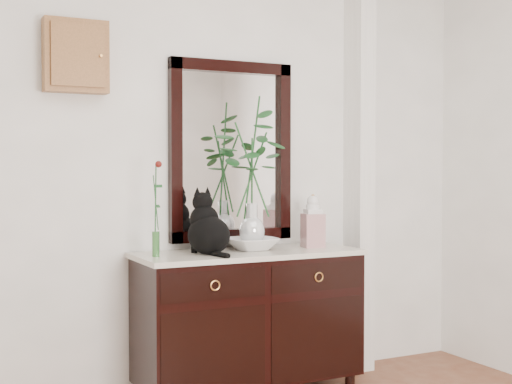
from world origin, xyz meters
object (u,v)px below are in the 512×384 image
lotus_bowl (252,244)px  ginger_jar (313,221)px  cat (209,222)px  sideboard (248,315)px

lotus_bowl → ginger_jar: bearing=-4.8°
cat → ginger_jar: bearing=-5.8°
sideboard → ginger_jar: bearing=0.4°
sideboard → cat: cat is taller
cat → lotus_bowl: (0.31, 0.07, -0.14)m
sideboard → lotus_bowl: 0.42m
lotus_bowl → sideboard: bearing=-138.7°
sideboard → cat: bearing=-173.3°
lotus_bowl → cat: bearing=-167.5°
cat → ginger_jar: (0.71, 0.03, -0.02)m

